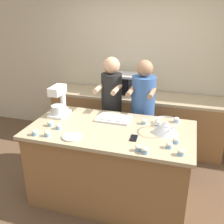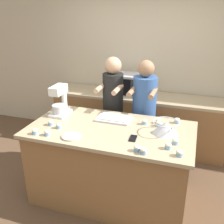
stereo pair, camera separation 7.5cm
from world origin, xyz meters
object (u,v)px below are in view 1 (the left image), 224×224
cupcake_4 (145,150)px  cupcake_12 (176,120)px  microwave_oven (123,84)px  cell_phone (134,138)px  cupcake_1 (50,123)px  cupcake_2 (158,120)px  cupcake_8 (158,123)px  cupcake_6 (169,145)px  cupcake_5 (35,132)px  person_left (111,109)px  person_right (142,114)px  stand_mixer (59,102)px  small_plate (72,137)px  cupcake_10 (59,126)px  mixing_bowl (166,126)px  cupcake_3 (139,148)px  cupcake_0 (176,140)px  baking_tray (114,118)px  cupcake_11 (144,121)px  cupcake_9 (181,152)px

cupcake_4 → cupcake_12: size_ratio=1.00×
microwave_oven → cupcake_12: bearing=-47.9°
cell_phone → cupcake_1: size_ratio=2.25×
cupcake_1 → cupcake_2: size_ratio=1.00×
cupcake_2 → cell_phone: bearing=-112.2°
cupcake_4 → cupcake_8: same height
microwave_oven → cupcake_6: microwave_oven is taller
cupcake_1 → cupcake_5: same height
person_left → person_right: person_left is taller
stand_mixer → small_plate: bearing=-51.6°
cell_phone → cupcake_12: cupcake_12 is taller
small_plate → cupcake_5: bearing=-171.3°
cupcake_1 → cupcake_12: same height
stand_mixer → cupcake_5: 0.60m
stand_mixer → microwave_oven: size_ratio=0.70×
small_plate → cupcake_10: bearing=147.5°
cupcake_8 → cupcake_1: bearing=-162.8°
stand_mixer → mixing_bowl: bearing=-5.0°
person_left → cupcake_2: person_left is taller
cell_phone → small_plate: small_plate is taller
cupcake_3 → cupcake_10: (-0.96, 0.21, 0.00)m
cupcake_0 → cupcake_1: size_ratio=1.00×
cupcake_2 → cupcake_12: (0.21, 0.08, 0.00)m
person_left → cupcake_2: (0.71, -0.43, 0.10)m
person_left → cupcake_8: person_left is taller
person_right → cupcake_10: (-0.79, -0.92, 0.13)m
person_left → baking_tray: bearing=-70.3°
stand_mixer → cupcake_0: (1.48, -0.33, -0.14)m
cupcake_2 → cupcake_4: size_ratio=1.00×
cupcake_1 → cupcake_11: size_ratio=1.00×
cupcake_11 → cupcake_12: (0.36, 0.16, 0.00)m
stand_mixer → cupcake_12: size_ratio=5.84×
cupcake_2 → cupcake_6: (0.18, -0.57, 0.00)m
baking_tray → cupcake_6: size_ratio=6.31×
person_left → cupcake_8: (0.72, -0.51, 0.10)m
cupcake_2 → cupcake_6: same height
mixing_bowl → cupcake_9: 0.47m
cupcake_0 → cupcake_4: (-0.27, -0.29, 0.00)m
baking_tray → cupcake_9: 1.03m
cupcake_12 → stand_mixer: bearing=-172.1°
cupcake_1 → cupcake_8: 1.25m
person_left → cupcake_10: person_left is taller
person_right → small_plate: bearing=-117.5°
small_plate → cupcake_2: cupcake_2 is taller
cupcake_9 → baking_tray: bearing=144.0°
cupcake_0 → cupcake_1: 1.43m
cupcake_10 → cupcake_6: bearing=-3.3°
microwave_oven → cupcake_5: (-0.51, -1.81, -0.08)m
microwave_oven → cupcake_6: 1.90m
cupcake_1 → cupcake_10: 0.14m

